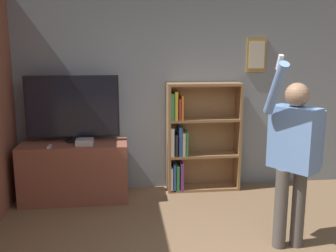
{
  "coord_description": "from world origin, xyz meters",
  "views": [
    {
      "loc": [
        -0.97,
        -2.66,
        1.98
      ],
      "look_at": [
        -0.5,
        1.52,
        1.11
      ],
      "focal_mm": 42.0,
      "sensor_mm": 36.0,
      "label": 1
    }
  ],
  "objects_px": {
    "television": "(73,108)",
    "person": "(294,150)",
    "bookshelf": "(195,139)",
    "game_console": "(85,142)"
  },
  "relations": [
    {
      "from": "television",
      "to": "person",
      "type": "relative_size",
      "value": 0.62
    },
    {
      "from": "game_console",
      "to": "person",
      "type": "bearing_deg",
      "value": -33.43
    },
    {
      "from": "television",
      "to": "bookshelf",
      "type": "height_order",
      "value": "television"
    },
    {
      "from": "bookshelf",
      "to": "person",
      "type": "xyz_separation_m",
      "value": [
        0.64,
        -1.7,
        0.28
      ]
    },
    {
      "from": "game_console",
      "to": "person",
      "type": "height_order",
      "value": "person"
    },
    {
      "from": "game_console",
      "to": "person",
      "type": "distance_m",
      "value": 2.52
    },
    {
      "from": "television",
      "to": "bookshelf",
      "type": "bearing_deg",
      "value": 3.98
    },
    {
      "from": "bookshelf",
      "to": "television",
      "type": "bearing_deg",
      "value": -176.02
    },
    {
      "from": "television",
      "to": "game_console",
      "type": "xyz_separation_m",
      "value": [
        0.15,
        -0.2,
        -0.4
      ]
    },
    {
      "from": "television",
      "to": "bookshelf",
      "type": "relative_size",
      "value": 0.79
    }
  ]
}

